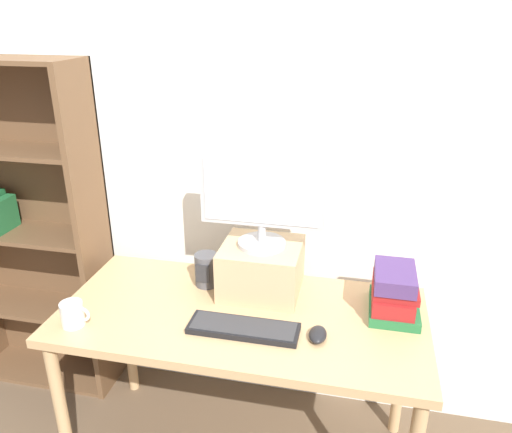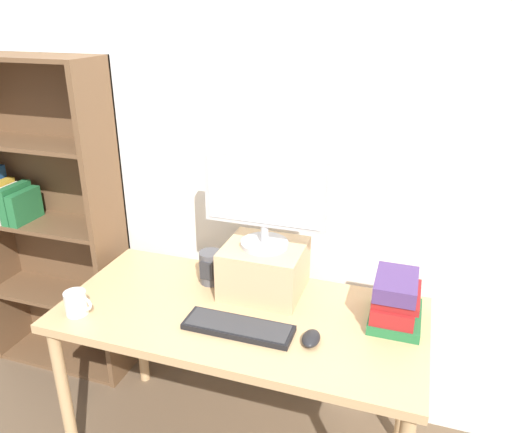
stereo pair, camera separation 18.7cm
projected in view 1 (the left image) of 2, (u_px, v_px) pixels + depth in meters
The scene contains 10 objects.
back_wall at pixel (267, 146), 2.20m from camera, with size 7.00×0.08×2.60m.
desk at pixel (242, 329), 2.00m from camera, with size 1.44×0.69×0.76m.
bookshelf_unit at pixel (23, 229), 2.47m from camera, with size 0.78×0.28×1.67m.
riser_box at pixel (262, 268), 2.08m from camera, with size 0.32×0.30×0.21m.
computer_monitor at pixel (262, 198), 1.96m from camera, with size 0.50×0.19×0.38m.
keyboard at pixel (244, 328), 1.85m from camera, with size 0.41×0.13×0.02m.
computer_mouse at pixel (318, 334), 1.80m from camera, with size 0.06×0.10×0.04m.
book_stack at pixel (394, 292), 1.93m from camera, with size 0.19×0.26×0.19m.
coffee_mug at pixel (73, 314), 1.87m from camera, with size 0.12×0.08×0.10m.
desk_speaker at pixel (206, 270), 2.13m from camera, with size 0.10×0.10×0.14m.
Camera 1 is at (0.41, -1.62, 1.86)m, focal length 35.00 mm.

